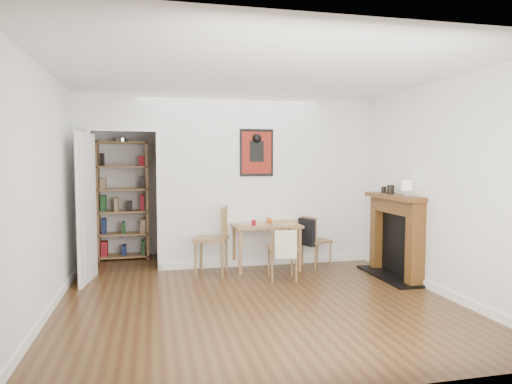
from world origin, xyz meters
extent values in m
plane|color=#50371A|center=(0.00, 0.00, 0.00)|extent=(5.20, 5.20, 0.00)
plane|color=white|center=(0.00, 2.60, 1.30)|extent=(4.50, 0.00, 4.50)
plane|color=white|center=(0.00, -2.60, 1.30)|extent=(4.50, 0.00, 4.50)
plane|color=white|center=(-2.25, 0.00, 1.30)|extent=(0.00, 5.20, 5.20)
plane|color=white|center=(2.25, 0.00, 1.30)|extent=(0.00, 5.20, 5.20)
plane|color=white|center=(0.00, 0.00, 2.60)|extent=(5.20, 5.20, 0.00)
cube|color=white|center=(0.57, 1.40, 1.30)|extent=(3.35, 0.10, 2.60)
cube|color=white|center=(-2.12, 1.40, 1.30)|extent=(0.25, 0.10, 2.60)
cube|color=white|center=(-1.55, 1.40, 2.33)|extent=(0.90, 0.10, 0.55)
cube|color=white|center=(-2.03, 1.40, 1.02)|extent=(0.06, 0.14, 2.05)
cube|color=white|center=(-1.07, 1.40, 1.02)|extent=(0.06, 0.14, 2.05)
cube|color=white|center=(0.57, 1.34, 0.05)|extent=(3.35, 0.02, 0.10)
cube|color=white|center=(-2.24, -0.60, 0.05)|extent=(0.02, 4.00, 0.10)
cube|color=white|center=(2.24, -0.60, 0.05)|extent=(0.02, 4.00, 0.10)
cube|color=white|center=(-2.02, 0.93, 1.00)|extent=(0.15, 0.80, 2.00)
cube|color=black|center=(0.40, 1.33, 1.75)|extent=(0.52, 0.02, 0.72)
cube|color=maroon|center=(0.40, 1.32, 1.75)|extent=(0.46, 0.00, 0.64)
cube|color=#A2794B|center=(0.49, 1.10, 0.66)|extent=(1.00, 0.63, 0.04)
cube|color=#A2794B|center=(0.05, 0.84, 0.32)|extent=(0.05, 0.05, 0.64)
cube|color=#A2794B|center=(0.94, 0.84, 0.32)|extent=(0.05, 0.05, 0.64)
cube|color=#A2794B|center=(0.05, 1.36, 0.32)|extent=(0.05, 0.05, 0.64)
cube|color=#A2794B|center=(0.94, 1.36, 0.32)|extent=(0.05, 0.05, 0.64)
cube|color=black|center=(1.10, 1.01, 0.55)|extent=(0.20, 0.33, 0.41)
cube|color=beige|center=(0.54, 0.26, 0.53)|extent=(0.30, 0.13, 0.37)
cube|color=#A2794B|center=(-2.03, 2.35, 0.98)|extent=(0.04, 0.33, 1.96)
cube|color=#A2794B|center=(-1.25, 2.35, 0.98)|extent=(0.04, 0.33, 1.96)
cube|color=#A2794B|center=(-1.64, 2.35, 0.04)|extent=(0.83, 0.33, 0.03)
cube|color=#A2794B|center=(-1.64, 2.35, 0.79)|extent=(0.83, 0.33, 0.03)
cube|color=#A2794B|center=(-1.64, 2.35, 1.92)|extent=(0.83, 0.33, 0.03)
cube|color=maroon|center=(-1.64, 2.35, 0.98)|extent=(0.72, 0.27, 0.27)
cube|color=brown|center=(2.15, -0.24, 0.55)|extent=(0.20, 0.16, 1.10)
cube|color=brown|center=(2.15, 0.74, 0.55)|extent=(0.20, 0.16, 1.10)
cube|color=brown|center=(2.12, 0.25, 1.13)|extent=(0.30, 1.21, 0.06)
cube|color=brown|center=(2.15, 0.25, 1.00)|extent=(0.20, 0.85, 0.20)
cube|color=black|center=(2.21, 0.25, 0.45)|extent=(0.08, 0.81, 0.88)
cube|color=black|center=(2.09, 0.25, 0.01)|extent=(0.45, 1.25, 0.03)
cylinder|color=maroon|center=(0.28, 1.01, 0.72)|extent=(0.06, 0.06, 0.08)
sphere|color=#DC5A0B|center=(0.58, 1.21, 0.72)|extent=(0.09, 0.09, 0.09)
cube|color=#BFB59D|center=(0.28, 1.15, 0.68)|extent=(0.41, 0.33, 0.00)
cube|color=white|center=(0.78, 1.15, 0.69)|extent=(0.36, 0.31, 0.02)
cylinder|color=silver|center=(2.11, -0.07, 1.20)|extent=(0.07, 0.07, 0.08)
cylinder|color=beige|center=(2.11, -0.07, 1.31)|extent=(0.14, 0.14, 0.14)
cylinder|color=black|center=(2.12, 0.36, 1.22)|extent=(0.11, 0.11, 0.13)
cylinder|color=black|center=(2.14, 0.60, 1.21)|extent=(0.07, 0.07, 0.09)
camera|label=1|loc=(-1.15, -5.48, 1.64)|focal=32.00mm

